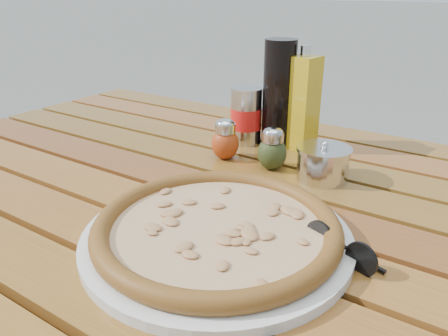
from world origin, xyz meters
The scene contains 10 objects.
table centered at (0.00, 0.00, 0.67)m, with size 1.40×0.90×0.75m.
plate centered at (0.09, -0.14, 0.76)m, with size 0.36×0.36×0.01m, color silver.
pizza centered at (0.09, -0.14, 0.77)m, with size 0.43×0.43×0.03m.
pepper_shaker centered at (-0.07, 0.12, 0.79)m, with size 0.06×0.06×0.08m.
oregano_shaker centered at (0.04, 0.13, 0.79)m, with size 0.06×0.06×0.08m.
dark_bottle centered at (-0.02, 0.25, 0.86)m, with size 0.07×0.07×0.22m, color black.
soda_can centered at (-0.08, 0.23, 0.81)m, with size 0.08×0.08×0.12m.
olive_oil_cruet centered at (0.03, 0.26, 0.85)m, with size 0.06×0.06×0.21m.
parmesan_tin centered at (0.13, 0.13, 0.78)m, with size 0.11×0.11×0.07m.
sunglasses centered at (0.24, -0.09, 0.77)m, with size 0.11×0.05×0.04m.
Camera 1 is at (0.38, -0.55, 1.07)m, focal length 35.00 mm.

